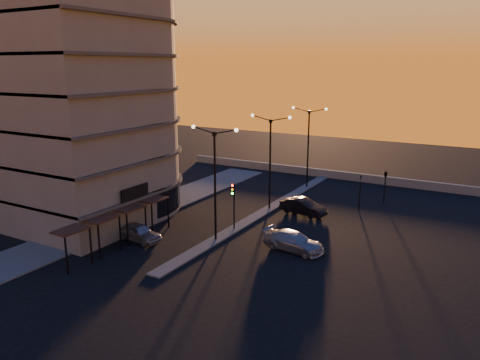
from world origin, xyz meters
The scene contains 14 objects.
ground centered at (0.00, 0.00, 0.00)m, with size 120.00×120.00×0.00m, color black.
sidewalk_west centered at (-10.50, 4.00, 0.06)m, with size 5.00×40.00×0.12m, color #52524F.
median centered at (0.00, 10.00, 0.06)m, with size 1.20×36.00×0.12m, color #52524F.
parapet centered at (2.00, 26.00, 0.50)m, with size 44.00×0.50×1.00m, color slate.
building centered at (-14.00, 0.03, 11.91)m, with size 14.35×17.08×25.00m.
streetlamp_near centered at (0.00, 0.00, 5.59)m, with size 4.32×0.32×9.51m.
streetlamp_mid centered at (0.00, 10.00, 5.59)m, with size 4.32×0.32×9.51m.
streetlamp_far centered at (0.00, 20.00, 5.59)m, with size 4.32×0.32×9.51m.
traffic_light_main centered at (0.00, 2.87, 2.89)m, with size 0.28×0.44×4.25m.
signal_east_a centered at (8.00, 14.00, 1.93)m, with size 0.13×0.16×3.60m.
signal_east_b centered at (9.50, 18.00, 3.10)m, with size 0.42×1.99×3.60m.
car_hatchback centered at (-5.51, -3.21, 0.72)m, with size 1.69×4.21×1.44m, color #929499.
car_sedan centered at (3.60, 10.15, 0.76)m, with size 1.62×4.64×1.53m, color black.
car_wagon centered at (6.43, 1.29, 0.72)m, with size 2.03×5.00×1.45m, color #9A9CA1.
Camera 1 is at (19.96, -30.65, 14.20)m, focal length 35.00 mm.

